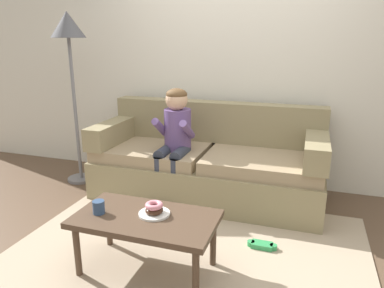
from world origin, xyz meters
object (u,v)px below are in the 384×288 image
at_px(donut, 154,210).
at_px(floor_lamp, 69,42).
at_px(coffee_table, 146,223).
at_px(toy_controller, 262,246).
at_px(mug, 99,207).
at_px(couch, 208,164).
at_px(person_child, 175,134).

xyz_separation_m(donut, floor_lamp, (-1.48, 1.26, 1.07)).
relative_size(coffee_table, toy_controller, 4.17).
relative_size(mug, floor_lamp, 0.05).
bearing_deg(floor_lamp, mug, -50.35).
bearing_deg(couch, coffee_table, -91.90).
bearing_deg(toy_controller, coffee_table, -131.40).
relative_size(couch, toy_controller, 9.83).
height_order(couch, mug, couch).
distance_m(person_child, toy_controller, 1.30).
distance_m(couch, mug, 1.46).
distance_m(donut, toy_controller, 0.92).
xyz_separation_m(person_child, donut, (0.27, -1.10, -0.22)).
bearing_deg(floor_lamp, couch, 2.06).
height_order(donut, toy_controller, donut).
bearing_deg(toy_controller, donut, -131.78).
bearing_deg(mug, floor_lamp, 129.65).
bearing_deg(donut, toy_controller, 35.62).
distance_m(coffee_table, toy_controller, 0.95).
distance_m(person_child, donut, 1.16).
xyz_separation_m(toy_controller, floor_lamp, (-2.15, 0.78, 1.49)).
xyz_separation_m(mug, floor_lamp, (-1.12, 1.36, 1.06)).
relative_size(couch, coffee_table, 2.35).
distance_m(couch, donut, 1.31).
height_order(coffee_table, donut, donut).
relative_size(donut, toy_controller, 0.53).
bearing_deg(floor_lamp, toy_controller, -19.89).
bearing_deg(mug, couch, 75.71).
relative_size(mug, toy_controller, 0.40).
height_order(coffee_table, toy_controller, coffee_table).
distance_m(mug, toy_controller, 1.26).
bearing_deg(coffee_table, floor_lamp, 137.96).
distance_m(couch, floor_lamp, 1.90).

